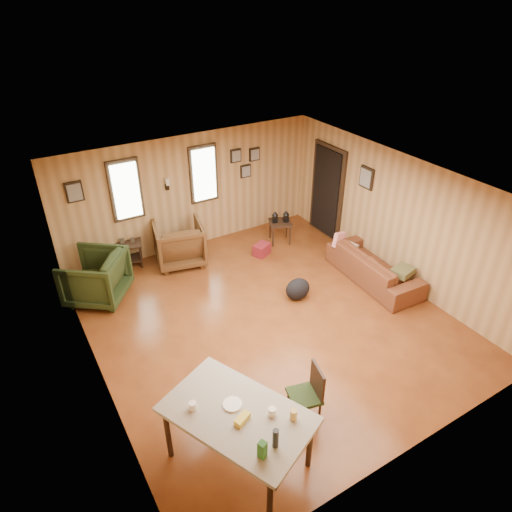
{
  "coord_description": "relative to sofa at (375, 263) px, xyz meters",
  "views": [
    {
      "loc": [
        -3.27,
        -5.06,
        4.96
      ],
      "look_at": [
        0.0,
        0.4,
        1.05
      ],
      "focal_mm": 32.0,
      "sensor_mm": 36.0,
      "label": 1
    }
  ],
  "objects": [
    {
      "name": "sofa",
      "position": [
        0.0,
        0.0,
        0.0
      ],
      "size": [
        0.69,
        2.03,
        0.78
      ],
      "primitive_type": "imported",
      "rotation": [
        0.0,
        0.0,
        1.51
      ],
      "color": "brown",
      "rests_on": "ground"
    },
    {
      "name": "dining_chair",
      "position": [
        -2.96,
        -1.94,
        0.08
      ],
      "size": [
        0.46,
        0.46,
        0.85
      ],
      "rotation": [
        0.0,
        0.0,
        -0.24
      ],
      "color": "#263618",
      "rests_on": "ground"
    },
    {
      "name": "cooler",
      "position": [
        -1.33,
        1.88,
        -0.27
      ],
      "size": [
        0.41,
        0.36,
        0.24
      ],
      "rotation": [
        0.0,
        0.0,
        0.4
      ],
      "color": "maroon",
      "rests_on": "ground"
    },
    {
      "name": "side_table",
      "position": [
        -0.7,
        2.15,
        0.11
      ],
      "size": [
        0.6,
        0.6,
        0.74
      ],
      "rotation": [
        0.0,
        0.0,
        -0.4
      ],
      "color": "#312015",
      "rests_on": "ground"
    },
    {
      "name": "dining_table",
      "position": [
        -4.05,
        -2.04,
        0.38
      ],
      "size": [
        1.58,
        1.91,
        1.08
      ],
      "rotation": [
        0.0,
        0.0,
        0.42
      ],
      "color": "gray",
      "rests_on": "ground"
    },
    {
      "name": "backpack",
      "position": [
        -1.57,
        0.26,
        -0.19
      ],
      "size": [
        0.52,
        0.43,
        0.4
      ],
      "rotation": [
        0.0,
        0.0,
        0.19
      ],
      "color": "black",
      "rests_on": "ground"
    },
    {
      "name": "recliner_green",
      "position": [
        -4.63,
        2.1,
        0.1
      ],
      "size": [
        1.3,
        1.31,
        0.99
      ],
      "primitive_type": "imported",
      "rotation": [
        0.0,
        0.0,
        -2.23
      ],
      "color": "#263618",
      "rests_on": "ground"
    },
    {
      "name": "sofa_pillows",
      "position": [
        -0.03,
        0.06,
        0.11
      ],
      "size": [
        0.72,
        1.64,
        0.34
      ],
      "rotation": [
        0.0,
        0.0,
        0.22
      ],
      "color": "brown",
      "rests_on": "sofa"
    },
    {
      "name": "end_table",
      "position": [
        -3.78,
        2.9,
        -0.04
      ],
      "size": [
        0.59,
        0.56,
        0.62
      ],
      "rotation": [
        0.0,
        0.0,
        -0.29
      ],
      "color": "#312015",
      "rests_on": "ground"
    },
    {
      "name": "recliner_brown",
      "position": [
        -2.89,
        2.48,
        0.09
      ],
      "size": [
        1.1,
        1.05,
        0.96
      ],
      "primitive_type": "imported",
      "rotation": [
        0.0,
        0.0,
        2.92
      ],
      "color": "#553519",
      "rests_on": "ground"
    },
    {
      "name": "room",
      "position": [
        -2.17,
        0.3,
        0.82
      ],
      "size": [
        5.54,
        6.04,
        2.44
      ],
      "color": "brown",
      "rests_on": "ground"
    }
  ]
}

